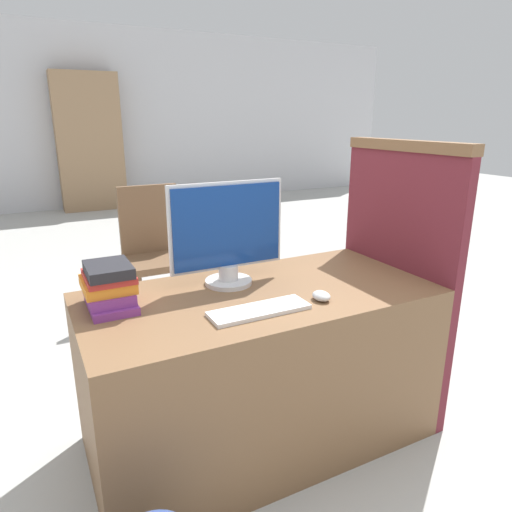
{
  "coord_description": "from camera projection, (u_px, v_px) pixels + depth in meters",
  "views": [
    {
      "loc": [
        -0.83,
        -1.22,
        1.43
      ],
      "look_at": [
        -0.04,
        0.33,
        0.89
      ],
      "focal_mm": 32.0,
      "sensor_mm": 36.0,
      "label": 1
    }
  ],
  "objects": [
    {
      "name": "book_stack",
      "position": [
        109.0,
        286.0,
        1.74
      ],
      "size": [
        0.19,
        0.26,
        0.18
      ],
      "color": "#7A3384",
      "rests_on": "desk"
    },
    {
      "name": "bookshelf_far",
      "position": [
        90.0,
        143.0,
        7.09
      ],
      "size": [
        0.97,
        0.32,
        2.08
      ],
      "color": "#9E7A56",
      "rests_on": "ground_plane"
    },
    {
      "name": "desk",
      "position": [
        260.0,
        368.0,
        2.02
      ],
      "size": [
        1.48,
        0.73,
        0.72
      ],
      "color": "brown",
      "rests_on": "ground_plane"
    },
    {
      "name": "mouse",
      "position": [
        321.0,
        296.0,
        1.83
      ],
      "size": [
        0.07,
        0.09,
        0.04
      ],
      "color": "silver",
      "rests_on": "desk"
    },
    {
      "name": "far_chair",
      "position": [
        154.0,
        246.0,
        3.38
      ],
      "size": [
        0.44,
        0.44,
        0.95
      ],
      "rotation": [
        0.0,
        0.0,
        -0.58
      ],
      "color": "brown",
      "rests_on": "ground_plane"
    },
    {
      "name": "ground_plane",
      "position": [
        302.0,
        490.0,
        1.82
      ],
      "size": [
        20.0,
        20.0,
        0.0
      ],
      "primitive_type": "plane",
      "color": "#B2B2AD"
    },
    {
      "name": "monitor",
      "position": [
        228.0,
        235.0,
        1.95
      ],
      "size": [
        0.52,
        0.21,
        0.45
      ],
      "color": "silver",
      "rests_on": "desk"
    },
    {
      "name": "wall_back",
      "position": [
        72.0,
        119.0,
        7.1
      ],
      "size": [
        12.0,
        0.06,
        2.8
      ],
      "color": "silver",
      "rests_on": "ground_plane"
    },
    {
      "name": "keyboard",
      "position": [
        259.0,
        310.0,
        1.72
      ],
      "size": [
        0.39,
        0.13,
        0.02
      ],
      "color": "white",
      "rests_on": "desk"
    },
    {
      "name": "carrel_divider",
      "position": [
        395.0,
        275.0,
        2.27
      ],
      "size": [
        0.07,
        0.74,
        1.33
      ],
      "color": "maroon",
      "rests_on": "ground_plane"
    }
  ]
}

